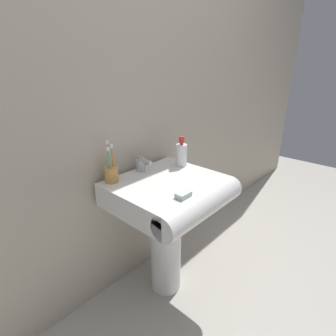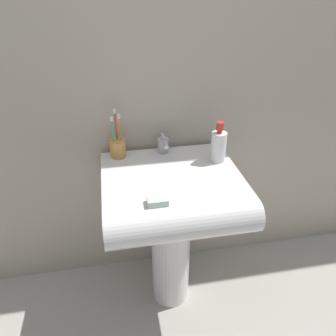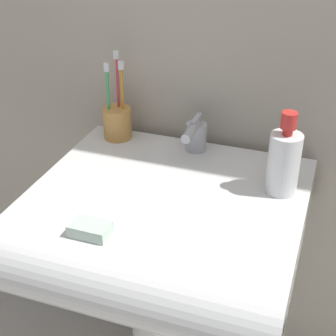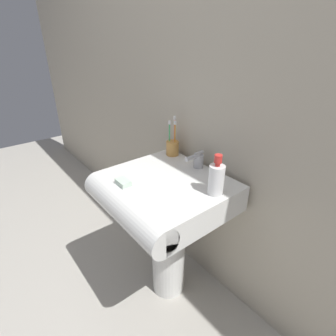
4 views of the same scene
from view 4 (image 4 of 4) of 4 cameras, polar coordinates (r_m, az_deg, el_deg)
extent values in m
plane|color=#ADA89E|center=(1.70, 0.10, -24.21)|extent=(6.00, 6.00, 0.00)
cube|color=#B7AD99|center=(1.27, 10.85, 20.88)|extent=(5.00, 0.05, 2.40)
cylinder|color=white|center=(1.48, 0.10, -16.93)|extent=(0.18, 0.18, 0.60)
cube|color=white|center=(1.25, 0.12, -4.91)|extent=(0.56, 0.47, 0.13)
cylinder|color=white|center=(1.15, -9.27, -8.78)|extent=(0.56, 0.13, 0.13)
cylinder|color=#B7B7BC|center=(1.32, 6.70, 1.46)|extent=(0.05, 0.05, 0.07)
cylinder|color=#B7B7BC|center=(1.28, 5.43, 2.32)|extent=(0.02, 0.09, 0.02)
cube|color=#B7B7BC|center=(1.30, 6.81, 3.28)|extent=(0.01, 0.06, 0.01)
cylinder|color=#D19347|center=(1.45, 0.98, 4.35)|extent=(0.07, 0.07, 0.08)
cylinder|color=#3FB266|center=(1.44, 0.32, 6.50)|extent=(0.01, 0.01, 0.16)
cube|color=white|center=(1.41, 0.33, 9.88)|extent=(0.01, 0.01, 0.02)
cylinder|color=orange|center=(1.42, 1.51, 6.34)|extent=(0.01, 0.01, 0.16)
cube|color=white|center=(1.39, 1.55, 9.84)|extent=(0.01, 0.01, 0.02)
cylinder|color=#D83F4C|center=(1.44, 1.43, 6.99)|extent=(0.01, 0.01, 0.18)
cube|color=white|center=(1.41, 1.48, 10.87)|extent=(0.01, 0.01, 0.02)
cylinder|color=white|center=(1.10, 10.45, -2.59)|extent=(0.07, 0.07, 0.13)
cylinder|color=red|center=(1.07, 10.77, 0.82)|extent=(0.02, 0.02, 0.01)
cylinder|color=red|center=(1.05, 10.88, 1.99)|extent=(0.03, 0.03, 0.03)
cube|color=silver|center=(1.19, -9.71, -3.10)|extent=(0.07, 0.05, 0.02)
camera|label=1|loc=(1.76, -47.87, 17.79)|focal=28.00mm
camera|label=2|loc=(1.14, -66.61, 16.81)|focal=35.00mm
camera|label=3|loc=(0.56, -60.71, 11.84)|focal=55.00mm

